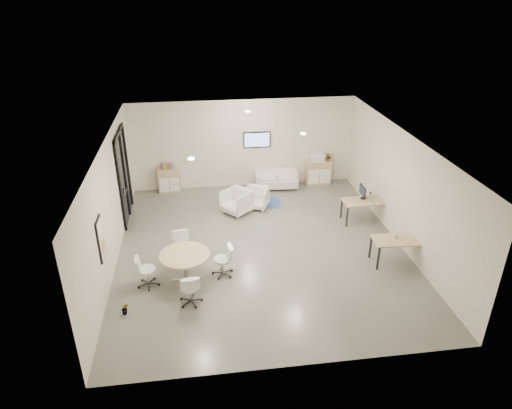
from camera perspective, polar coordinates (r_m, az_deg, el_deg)
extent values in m
cube|color=#5E5B56|center=(13.33, 0.63, -6.89)|extent=(8.00, 9.00, 0.80)
cube|color=white|center=(11.63, 0.73, 9.83)|extent=(8.00, 9.00, 0.80)
cube|color=white|center=(16.87, -1.79, 8.00)|extent=(8.00, 0.80, 3.20)
cube|color=white|center=(8.27, 5.82, -13.70)|extent=(8.00, 0.80, 3.20)
cube|color=white|center=(12.54, -19.63, -0.33)|extent=(0.80, 9.00, 3.20)
cube|color=white|center=(13.66, 19.27, 1.93)|extent=(0.80, 9.00, 3.20)
cube|color=black|center=(14.77, -16.22, 3.48)|extent=(0.02, 1.90, 2.85)
cube|color=black|center=(14.31, -16.83, 8.59)|extent=(0.06, 1.90, 0.08)
cube|color=black|center=(13.94, -16.57, 2.04)|extent=(0.06, 0.08, 2.85)
cube|color=black|center=(15.61, -15.75, 4.77)|extent=(0.06, 0.08, 2.85)
cube|color=black|center=(14.91, -16.07, 3.70)|extent=(0.06, 0.07, 2.85)
cube|color=#B2B2B7|center=(14.50, -16.01, 1.44)|extent=(0.04, 0.60, 0.05)
cube|color=black|center=(11.08, -18.86, -4.11)|extent=(0.04, 0.54, 1.04)
cube|color=white|center=(11.08, -18.75, -4.11)|extent=(0.01, 0.46, 0.96)
cube|color=#E8724B|center=(11.18, -18.58, -4.99)|extent=(0.01, 0.32, 0.30)
cube|color=black|center=(16.47, 0.11, 8.10)|extent=(0.98, 0.05, 0.58)
cube|color=#91B4FB|center=(16.44, 0.13, 8.07)|extent=(0.90, 0.01, 0.50)
cylinder|color=#FFEAC6|center=(10.70, -8.10, 5.70)|extent=(0.14, 0.14, 0.03)
cylinder|color=#FFEAC6|center=(12.45, 5.91, 8.79)|extent=(0.14, 0.14, 0.03)
cylinder|color=#FFEAC6|center=(14.61, -1.05, 11.56)|extent=(0.14, 0.14, 0.03)
cube|color=tan|center=(16.64, -10.76, 2.99)|extent=(0.78, 0.39, 0.88)
cube|color=white|center=(16.50, -11.38, 2.40)|extent=(0.33, 0.02, 0.53)
cube|color=white|center=(16.48, -10.14, 2.48)|extent=(0.33, 0.02, 0.53)
cube|color=tan|center=(17.17, 7.77, 4.03)|extent=(0.91, 0.42, 0.91)
cube|color=white|center=(16.96, 7.25, 3.43)|extent=(0.38, 0.02, 0.55)
cube|color=white|center=(17.07, 8.61, 3.50)|extent=(0.38, 0.02, 0.55)
cube|color=red|center=(16.45, -11.77, 4.70)|extent=(0.04, 0.14, 0.22)
cube|color=#337FCC|center=(16.45, -11.57, 4.71)|extent=(0.04, 0.14, 0.22)
cube|color=gold|center=(16.44, -11.37, 4.72)|extent=(0.04, 0.14, 0.22)
cube|color=#4CB24C|center=(16.44, -11.16, 4.74)|extent=(0.04, 0.14, 0.22)
cube|color=#CC6619|center=(16.44, -10.96, 4.75)|extent=(0.04, 0.14, 0.22)
cube|color=purple|center=(16.43, -10.75, 4.76)|extent=(0.04, 0.14, 0.22)
cube|color=#E54C7F|center=(16.43, -10.55, 4.78)|extent=(0.04, 0.14, 0.22)
cube|color=teal|center=(16.43, -10.34, 4.79)|extent=(0.04, 0.14, 0.22)
cube|color=white|center=(16.94, 7.65, 5.87)|extent=(0.48, 0.41, 0.27)
cube|color=white|center=(16.89, 7.68, 6.39)|extent=(0.36, 0.30, 0.06)
cube|color=silver|center=(16.74, 2.54, 2.85)|extent=(1.57, 0.85, 0.29)
cube|color=silver|center=(16.90, 2.39, 4.13)|extent=(1.53, 0.26, 0.29)
cube|color=silver|center=(16.58, 0.19, 3.17)|extent=(0.18, 0.77, 0.57)
cube|color=silver|center=(16.82, 4.88, 3.42)|extent=(0.18, 0.77, 0.57)
cube|color=navy|center=(15.71, 0.58, 0.29)|extent=(1.48, 1.10, 0.01)
imported|color=silver|center=(14.87, -2.43, 0.49)|extent=(1.13, 1.13, 0.85)
imported|color=silver|center=(15.22, 0.06, 0.96)|extent=(0.96, 0.93, 0.77)
cube|color=tan|center=(14.62, 13.44, 0.42)|extent=(1.38, 0.72, 0.04)
cube|color=black|center=(14.32, 11.32, -1.52)|extent=(0.05, 0.05, 0.67)
cube|color=black|center=(14.76, 15.98, -1.18)|extent=(0.05, 0.05, 0.67)
cube|color=black|center=(14.81, 10.62, -0.47)|extent=(0.05, 0.05, 0.67)
cube|color=black|center=(15.24, 15.16, -0.17)|extent=(0.05, 0.05, 0.67)
cube|color=tan|center=(12.73, 17.34, -4.26)|extent=(1.37, 0.74, 0.04)
cube|color=black|center=(12.45, 15.03, -6.56)|extent=(0.05, 0.05, 0.66)
cube|color=black|center=(12.95, 20.15, -5.97)|extent=(0.05, 0.05, 0.66)
cube|color=black|center=(12.89, 14.10, -5.21)|extent=(0.05, 0.05, 0.66)
cube|color=black|center=(13.38, 19.08, -4.69)|extent=(0.05, 0.05, 0.66)
cylinder|color=black|center=(14.73, 13.25, 0.77)|extent=(0.20, 0.20, 0.02)
cube|color=black|center=(14.68, 13.30, 1.19)|extent=(0.04, 0.03, 0.24)
cube|color=black|center=(14.60, 13.18, 1.72)|extent=(0.03, 0.50, 0.32)
cylinder|color=tan|center=(11.55, -8.92, -6.25)|extent=(1.26, 1.26, 0.04)
cylinder|color=#B2B2B7|center=(11.76, -8.79, -7.83)|extent=(0.10, 0.10, 0.73)
cube|color=#B2B2B7|center=(11.95, -8.67, -9.21)|extent=(0.74, 0.06, 0.03)
cube|color=#B2B2B7|center=(11.95, -8.67, -9.21)|extent=(0.06, 0.74, 0.03)
imported|color=#3F7F3F|center=(17.05, 9.09, 5.85)|extent=(0.33, 0.35, 0.24)
imported|color=#3F7F3F|center=(11.14, -16.01, -12.75)|extent=(0.19, 0.32, 0.14)
imported|color=white|center=(12.71, 17.12, -3.88)|extent=(0.12, 0.09, 0.11)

